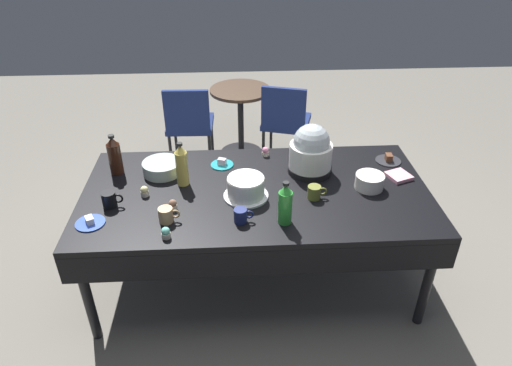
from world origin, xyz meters
The scene contains 24 objects.
ground centered at (0.00, 0.00, 0.00)m, with size 9.00×9.00×0.00m, color slate.
potluck_table centered at (0.00, 0.00, 0.69)m, with size 2.20×1.10×0.75m.
frosted_layer_cake centered at (-0.07, -0.07, 0.82)m, with size 0.28×0.28×0.14m.
slow_cooker centered at (0.37, 0.20, 0.91)m, with size 0.30×0.30×0.34m.
glass_salad_bowl centered at (-0.62, 0.24, 0.79)m, with size 0.26×0.26×0.08m, color #B2C6BC.
ceramic_snack_bowl centered at (0.72, -0.02, 0.80)m, with size 0.18×0.18×0.09m, color silver.
dessert_plate_teal centered at (-0.22, 0.32, 0.76)m, with size 0.16×0.16×0.05m.
dessert_plate_cobalt centered at (-0.97, -0.30, 0.76)m, with size 0.17×0.17×0.04m.
dessert_plate_charcoal centered at (0.95, 0.31, 0.76)m, with size 0.18×0.18×0.05m.
cupcake_rose centered at (-0.51, -0.19, 0.78)m, with size 0.05×0.05×0.07m.
cupcake_cocoa centered at (-0.52, -0.45, 0.78)m, with size 0.05×0.05×0.07m.
cupcake_berry centered at (0.09, 0.44, 0.78)m, with size 0.05×0.05×0.07m.
cupcake_vanilla centered at (-0.70, -0.03, 0.78)m, with size 0.05×0.05×0.07m.
soda_bottle_lime_soda centered at (0.14, -0.35, 0.87)m, with size 0.08×0.08×0.27m.
soda_bottle_ginger_ale centered at (-0.47, 0.10, 0.89)m, with size 0.08×0.08×0.30m.
soda_bottle_cola centered at (-0.92, 0.26, 0.88)m, with size 0.09×0.09×0.28m.
coffee_mug_tan centered at (-0.53, -0.30, 0.80)m, with size 0.12×0.08×0.09m.
coffee_mug_olive centered at (0.35, -0.11, 0.79)m, with size 0.12×0.08×0.08m.
coffee_mug_black centered at (-0.88, -0.13, 0.80)m, with size 0.13×0.08×0.10m.
coffee_mug_navy centered at (-0.10, -0.33, 0.79)m, with size 0.12×0.08×0.08m.
paper_napkin_stack centered at (0.95, 0.09, 0.76)m, with size 0.14×0.14×0.02m, color pink.
maroon_chair_left centered at (-0.55, 1.63, 0.49)m, with size 0.45×0.45×0.85m.
maroon_chair_right centered at (0.38, 1.64, 0.49)m, with size 0.55×0.55×0.85m.
round_cafe_table centered at (-0.05, 1.86, 0.50)m, with size 0.60×0.60×0.72m.
Camera 1 is at (-0.14, -2.43, 2.34)m, focal length 32.06 mm.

